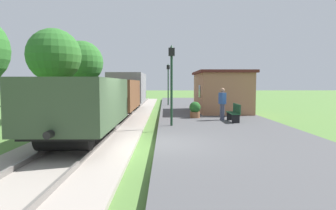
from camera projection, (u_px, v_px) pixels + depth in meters
ground_plane at (150, 150)px, 9.82m from camera, size 160.00×160.00×0.00m
platform_slab at (246, 146)px, 9.85m from camera, size 6.00×60.00×0.25m
track_ballast at (77, 148)px, 9.79m from camera, size 3.80×60.00×0.12m
rail_near at (99, 145)px, 9.79m from camera, size 0.07×60.00×0.14m
rail_far at (55, 145)px, 9.77m from camera, size 0.07×60.00×0.14m
freight_train at (115, 95)px, 17.45m from camera, size 2.50×19.40×2.72m
station_hut at (221, 91)px, 20.55m from camera, size 3.50×5.80×2.78m
bench_near_hut at (234, 112)px, 15.17m from camera, size 0.42×1.50×0.91m
bench_down_platform at (207, 101)px, 24.77m from camera, size 0.42×1.50×0.91m
person_waiting at (222, 103)px, 15.77m from camera, size 0.37×0.44×1.71m
potted_planter at (195, 109)px, 16.82m from camera, size 0.64×0.64×0.92m
lamp_post_near at (172, 70)px, 13.56m from camera, size 0.28×0.28×3.70m
lamp_post_far at (168, 77)px, 26.53m from camera, size 0.28×0.28×3.70m
tree_trackside_far at (54, 56)px, 17.38m from camera, size 3.15×3.15×5.40m
tree_field_left at (82, 63)px, 23.05m from camera, size 3.33×3.33×5.49m
tree_field_distant at (57, 65)px, 29.76m from camera, size 3.02×3.02×5.58m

